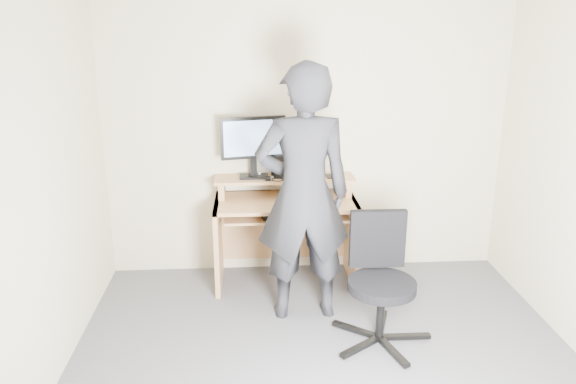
{
  "coord_description": "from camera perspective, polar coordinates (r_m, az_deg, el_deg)",
  "views": [
    {
      "loc": [
        -0.47,
        -3.03,
        2.26
      ],
      "look_at": [
        -0.21,
        1.05,
        0.95
      ],
      "focal_mm": 35.0,
      "sensor_mm": 36.0,
      "label": 1
    }
  ],
  "objects": [
    {
      "name": "person",
      "position": [
        4.14,
        1.56,
        -0.29
      ],
      "size": [
        0.74,
        0.51,
        1.95
      ],
      "primitive_type": "imported",
      "rotation": [
        0.0,
        0.0,
        3.2
      ],
      "color": "black",
      "rests_on": "ground"
    },
    {
      "name": "charger",
      "position": [
        4.72,
        -2.05,
        1.36
      ],
      "size": [
        0.05,
        0.04,
        0.03
      ],
      "primitive_type": "cube",
      "rotation": [
        0.0,
        0.0,
        0.04
      ],
      "color": "black",
      "rests_on": "desk"
    },
    {
      "name": "office_chair",
      "position": [
        4.05,
        9.35,
        -8.32
      ],
      "size": [
        0.69,
        0.72,
        0.91
      ],
      "rotation": [
        0.0,
        0.0,
        -0.01
      ],
      "color": "black",
      "rests_on": "ground"
    },
    {
      "name": "back_wall",
      "position": [
        4.91,
        1.88,
        5.87
      ],
      "size": [
        3.5,
        0.02,
        2.5
      ],
      "primitive_type": "cube",
      "color": "beige",
      "rests_on": "ground"
    },
    {
      "name": "desk",
      "position": [
        4.88,
        -0.29,
        -2.8
      ],
      "size": [
        1.2,
        0.6,
        0.91
      ],
      "color": "tan",
      "rests_on": "ground"
    },
    {
      "name": "travel_mug",
      "position": [
        4.8,
        0.9,
        2.47
      ],
      "size": [
        0.08,
        0.08,
        0.17
      ],
      "primitive_type": "cylinder",
      "rotation": [
        0.0,
        0.0,
        0.04
      ],
      "color": "#BBBBC0",
      "rests_on": "desk"
    },
    {
      "name": "mouse",
      "position": [
        4.67,
        3.87,
        -0.92
      ],
      "size": [
        0.1,
        0.07,
        0.04
      ],
      "primitive_type": "ellipsoid",
      "rotation": [
        0.0,
        0.0,
        -0.05
      ],
      "color": "black",
      "rests_on": "desk"
    },
    {
      "name": "monitor",
      "position": [
        4.75,
        -3.55,
        5.14
      ],
      "size": [
        0.55,
        0.16,
        0.53
      ],
      "rotation": [
        0.0,
        0.0,
        0.2
      ],
      "color": "black",
      "rests_on": "desk"
    },
    {
      "name": "keyboard",
      "position": [
        4.68,
        0.04,
        -2.16
      ],
      "size": [
        0.48,
        0.25,
        0.03
      ],
      "primitive_type": "cube",
      "rotation": [
        0.0,
        0.0,
        0.16
      ],
      "color": "black",
      "rests_on": "desk"
    },
    {
      "name": "headphones",
      "position": [
        4.88,
        -2.1,
        1.8
      ],
      "size": [
        0.2,
        0.2,
        0.06
      ],
      "primitive_type": "torus",
      "rotation": [
        0.26,
        0.0,
        -0.31
      ],
      "color": "silver",
      "rests_on": "desk"
    },
    {
      "name": "smartphone",
      "position": [
        4.85,
        4.26,
        1.62
      ],
      "size": [
        0.08,
        0.14,
        0.01
      ],
      "primitive_type": "cube",
      "rotation": [
        0.0,
        0.0,
        0.1
      ],
      "color": "black",
      "rests_on": "desk"
    },
    {
      "name": "ground",
      "position": [
        3.81,
        4.36,
        -18.68
      ],
      "size": [
        3.5,
        3.5,
        0.0
      ],
      "primitive_type": "plane",
      "color": "#55555B",
      "rests_on": "ground"
    },
    {
      "name": "external_drive",
      "position": [
        4.81,
        -1.07,
        2.7
      ],
      "size": [
        0.11,
        0.15,
        0.2
      ],
      "primitive_type": "cube",
      "rotation": [
        0.0,
        0.0,
        0.32
      ],
      "color": "black",
      "rests_on": "desk"
    }
  ]
}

